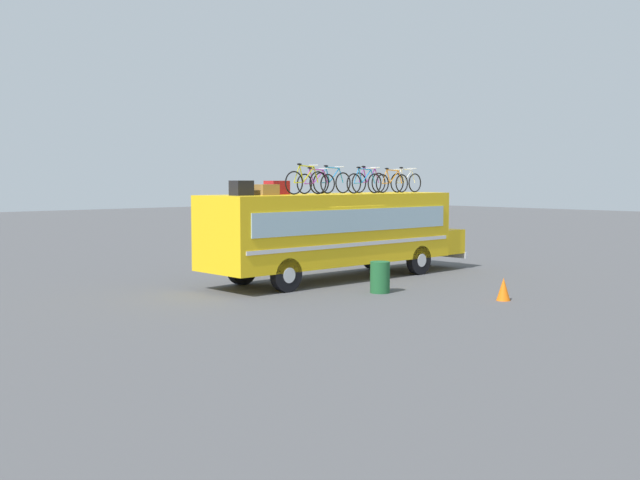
{
  "coord_description": "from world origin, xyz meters",
  "views": [
    {
      "loc": [
        -17.34,
        -18.09,
        3.35
      ],
      "look_at": [
        -0.54,
        0.0,
        1.36
      ],
      "focal_mm": 42.52,
      "sensor_mm": 36.0,
      "label": 1
    }
  ],
  "objects_px": {
    "rooftop_bicycle_5": "(369,182)",
    "trash_bin": "(380,277)",
    "rooftop_bicycle_3": "(332,182)",
    "bus": "(337,230)",
    "rooftop_bicycle_6": "(392,182)",
    "luggage_bag_3": "(277,188)",
    "rooftop_bicycle_2": "(316,183)",
    "rooftop_bicycle_7": "(406,182)",
    "traffic_cone": "(503,289)",
    "rooftop_bicycle_4": "(364,182)",
    "luggage_bag_2": "(266,190)",
    "luggage_bag_1": "(241,188)",
    "rooftop_bicycle_1": "(306,182)"
  },
  "relations": [
    {
      "from": "bus",
      "to": "rooftop_bicycle_2",
      "type": "height_order",
      "value": "rooftop_bicycle_2"
    },
    {
      "from": "rooftop_bicycle_7",
      "to": "rooftop_bicycle_1",
      "type": "bearing_deg",
      "value": -178.11
    },
    {
      "from": "rooftop_bicycle_1",
      "to": "rooftop_bicycle_7",
      "type": "height_order",
      "value": "rooftop_bicycle_1"
    },
    {
      "from": "rooftop_bicycle_1",
      "to": "rooftop_bicycle_2",
      "type": "bearing_deg",
      "value": 29.47
    },
    {
      "from": "bus",
      "to": "rooftop_bicycle_5",
      "type": "bearing_deg",
      "value": 7.57
    },
    {
      "from": "luggage_bag_3",
      "to": "traffic_cone",
      "type": "relative_size",
      "value": 1.07
    },
    {
      "from": "bus",
      "to": "luggage_bag_3",
      "type": "distance_m",
      "value": 2.71
    },
    {
      "from": "rooftop_bicycle_1",
      "to": "rooftop_bicycle_5",
      "type": "distance_m",
      "value": 3.43
    },
    {
      "from": "luggage_bag_1",
      "to": "rooftop_bicycle_2",
      "type": "bearing_deg",
      "value": 5.84
    },
    {
      "from": "rooftop_bicycle_5",
      "to": "trash_bin",
      "type": "distance_m",
      "value": 5.27
    },
    {
      "from": "rooftop_bicycle_3",
      "to": "rooftop_bicycle_5",
      "type": "distance_m",
      "value": 1.71
    },
    {
      "from": "bus",
      "to": "rooftop_bicycle_4",
      "type": "bearing_deg",
      "value": -19.94
    },
    {
      "from": "traffic_cone",
      "to": "luggage_bag_2",
      "type": "bearing_deg",
      "value": 118.49
    },
    {
      "from": "luggage_bag_3",
      "to": "rooftop_bicycle_7",
      "type": "relative_size",
      "value": 0.4
    },
    {
      "from": "rooftop_bicycle_1",
      "to": "rooftop_bicycle_7",
      "type": "bearing_deg",
      "value": 1.89
    },
    {
      "from": "luggage_bag_3",
      "to": "rooftop_bicycle_4",
      "type": "xyz_separation_m",
      "value": [
        3.24,
        -0.71,
        0.16
      ]
    },
    {
      "from": "rooftop_bicycle_6",
      "to": "bus",
      "type": "bearing_deg",
      "value": 177.74
    },
    {
      "from": "rooftop_bicycle_5",
      "to": "rooftop_bicycle_7",
      "type": "relative_size",
      "value": 1.02
    },
    {
      "from": "luggage_bag_3",
      "to": "rooftop_bicycle_7",
      "type": "distance_m",
      "value": 5.72
    },
    {
      "from": "rooftop_bicycle_1",
      "to": "rooftop_bicycle_5",
      "type": "relative_size",
      "value": 1.03
    },
    {
      "from": "rooftop_bicycle_1",
      "to": "traffic_cone",
      "type": "bearing_deg",
      "value": -73.34
    },
    {
      "from": "luggage_bag_1",
      "to": "luggage_bag_3",
      "type": "height_order",
      "value": "luggage_bag_1"
    },
    {
      "from": "luggage_bag_3",
      "to": "rooftop_bicycle_2",
      "type": "bearing_deg",
      "value": -3.84
    },
    {
      "from": "trash_bin",
      "to": "traffic_cone",
      "type": "distance_m",
      "value": 3.6
    },
    {
      "from": "rooftop_bicycle_7",
      "to": "traffic_cone",
      "type": "height_order",
      "value": "rooftop_bicycle_7"
    },
    {
      "from": "luggage_bag_1",
      "to": "rooftop_bicycle_7",
      "type": "xyz_separation_m",
      "value": [
        7.43,
        -0.0,
        0.16
      ]
    },
    {
      "from": "bus",
      "to": "rooftop_bicycle_7",
      "type": "xyz_separation_m",
      "value": [
        3.41,
        -0.08,
        1.58
      ]
    },
    {
      "from": "bus",
      "to": "rooftop_bicycle_4",
      "type": "height_order",
      "value": "rooftop_bicycle_4"
    },
    {
      "from": "bus",
      "to": "rooftop_bicycle_5",
      "type": "xyz_separation_m",
      "value": [
        1.8,
        0.24,
        1.59
      ]
    },
    {
      "from": "bus",
      "to": "luggage_bag_2",
      "type": "height_order",
      "value": "luggage_bag_2"
    },
    {
      "from": "rooftop_bicycle_4",
      "to": "rooftop_bicycle_5",
      "type": "height_order",
      "value": "rooftop_bicycle_5"
    },
    {
      "from": "rooftop_bicycle_1",
      "to": "bus",
      "type": "bearing_deg",
      "value": 8.91
    },
    {
      "from": "luggage_bag_2",
      "to": "traffic_cone",
      "type": "relative_size",
      "value": 1.02
    },
    {
      "from": "luggage_bag_1",
      "to": "luggage_bag_3",
      "type": "bearing_deg",
      "value": 14.47
    },
    {
      "from": "rooftop_bicycle_4",
      "to": "rooftop_bicycle_6",
      "type": "xyz_separation_m",
      "value": [
        1.68,
        0.24,
        -0.01
      ]
    },
    {
      "from": "bus",
      "to": "luggage_bag_3",
      "type": "xyz_separation_m",
      "value": [
        -2.28,
        0.36,
        1.42
      ]
    },
    {
      "from": "rooftop_bicycle_3",
      "to": "rooftop_bicycle_2",
      "type": "bearing_deg",
      "value": -175.16
    },
    {
      "from": "bus",
      "to": "luggage_bag_2",
      "type": "relative_size",
      "value": 16.41
    },
    {
      "from": "bus",
      "to": "rooftop_bicycle_6",
      "type": "height_order",
      "value": "rooftop_bicycle_6"
    },
    {
      "from": "luggage_bag_1",
      "to": "rooftop_bicycle_6",
      "type": "bearing_deg",
      "value": -0.17
    },
    {
      "from": "rooftop_bicycle_3",
      "to": "rooftop_bicycle_5",
      "type": "height_order",
      "value": "rooftop_bicycle_3"
    },
    {
      "from": "luggage_bag_3",
      "to": "rooftop_bicycle_1",
      "type": "bearing_deg",
      "value": -41.45
    },
    {
      "from": "luggage_bag_3",
      "to": "traffic_cone",
      "type": "xyz_separation_m",
      "value": [
        2.52,
        -6.73,
        -2.76
      ]
    },
    {
      "from": "rooftop_bicycle_2",
      "to": "trash_bin",
      "type": "xyz_separation_m",
      "value": [
        -0.51,
        -3.33,
        -2.77
      ]
    },
    {
      "from": "bus",
      "to": "rooftop_bicycle_6",
      "type": "xyz_separation_m",
      "value": [
        2.64,
        -0.1,
        1.57
      ]
    },
    {
      "from": "luggage_bag_2",
      "to": "rooftop_bicycle_5",
      "type": "height_order",
      "value": "rooftop_bicycle_5"
    },
    {
      "from": "luggage_bag_2",
      "to": "rooftop_bicycle_7",
      "type": "relative_size",
      "value": 0.39
    },
    {
      "from": "rooftop_bicycle_7",
      "to": "rooftop_bicycle_5",
      "type": "bearing_deg",
      "value": 168.67
    },
    {
      "from": "rooftop_bicycle_4",
      "to": "rooftop_bicycle_7",
      "type": "xyz_separation_m",
      "value": [
        2.46,
        0.26,
        0.01
      ]
    },
    {
      "from": "rooftop_bicycle_2",
      "to": "luggage_bag_2",
      "type": "bearing_deg",
      "value": -170.58
    }
  ]
}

